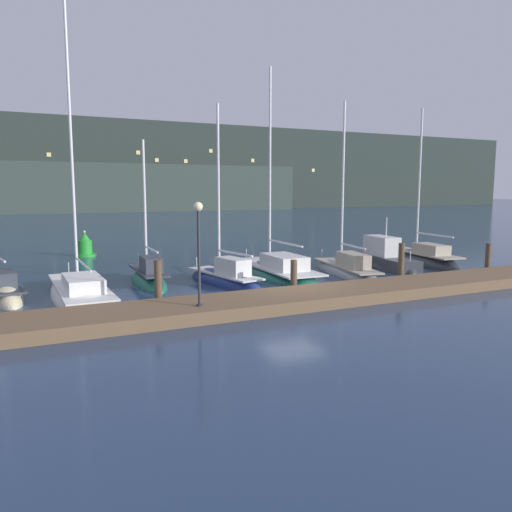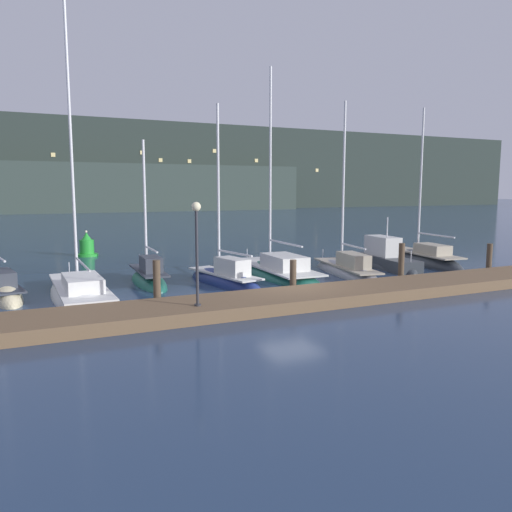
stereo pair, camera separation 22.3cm
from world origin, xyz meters
The scene contains 16 objects.
ground_plane centered at (0.00, 0.00, 0.00)m, with size 400.00×400.00×0.00m, color navy.
dock centered at (0.00, -1.75, 0.23)m, with size 31.32×2.80×0.45m, color brown.
mooring_pile_1 centered at (-5.82, -0.10, 0.91)m, with size 0.28×0.28×1.82m, color #4C3D2D.
mooring_pile_2 centered at (0.00, -0.10, 0.75)m, with size 0.28×0.28×1.49m, color #4C3D2D.
mooring_pile_3 centered at (5.82, -0.10, 0.97)m, with size 0.28×0.28×1.93m, color #4C3D2D.
mooring_pile_4 centered at (11.63, -0.10, 0.83)m, with size 0.28×0.28×1.65m, color #4C3D2D.
sailboat_berth_2 centered at (-8.27, 3.13, 0.11)m, with size 2.47×8.39×13.10m.
sailboat_berth_3 centered at (-5.01, 4.88, 0.17)m, with size 1.43×5.05×7.29m.
sailboat_berth_4 centered at (-1.76, 3.32, 0.15)m, with size 2.53×5.90×9.04m.
sailboat_berth_5 centered at (1.52, 4.44, 0.13)m, with size 2.69×8.53×11.19m.
sailboat_berth_6 centered at (5.05, 3.21, 0.14)m, with size 2.76×7.18×9.60m.
motorboat_berth_7 centered at (8.40, 4.11, 0.26)m, with size 2.23×5.51×3.56m.
sailboat_berth_8 centered at (11.39, 4.34, 0.11)m, with size 2.69×7.12×10.00m.
channel_buoy centered at (-6.55, 16.56, 0.62)m, with size 1.42×1.42×1.73m.
dock_lamppost centered at (-4.92, -2.22, 2.87)m, with size 0.32×0.32×3.57m.
hillside_backdrop centered at (-4.10, 95.34, 8.78)m, with size 240.00×23.00×19.06m.
Camera 1 is at (-10.33, -18.24, 4.42)m, focal length 35.00 mm.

